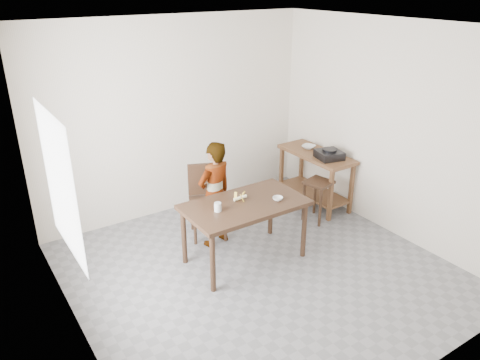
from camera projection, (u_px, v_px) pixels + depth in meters
floor at (259, 272)px, 5.42m from camera, size 4.00×4.00×0.04m
ceiling at (264, 24)px, 4.33m from camera, size 4.00×4.00×0.04m
wall_back at (175, 118)px, 6.42m from camera, size 4.00×0.04×2.70m
wall_front at (427, 248)px, 3.33m from camera, size 4.00×0.04×2.70m
wall_left at (62, 211)px, 3.85m from camera, size 0.04×4.00×2.70m
wall_right at (391, 130)px, 5.89m from camera, size 0.04×4.00×2.70m
window_pane at (60, 185)px, 3.97m from camera, size 0.02×1.10×1.30m
dining_table at (245, 232)px, 5.49m from camera, size 1.40×0.80×0.75m
prep_counter at (315, 178)px, 6.89m from camera, size 0.50×1.20×0.80m
child at (215, 194)px, 5.72m from camera, size 0.55×0.41×1.36m
dining_chair at (208, 203)px, 5.98m from camera, size 0.59×0.59×0.93m
stool at (318, 201)px, 6.44m from camera, size 0.40×0.40×0.58m
glass_tumbler at (218, 207)px, 5.14m from camera, size 0.09×0.09×0.10m
small_bowl at (278, 199)px, 5.40m from camera, size 0.15×0.15×0.04m
banana at (240, 197)px, 5.40m from camera, size 0.19×0.14×0.06m
serving_bowl at (309, 147)px, 6.89m from camera, size 0.25×0.25×0.05m
gas_burner at (329, 155)px, 6.49m from camera, size 0.39×0.39×0.11m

